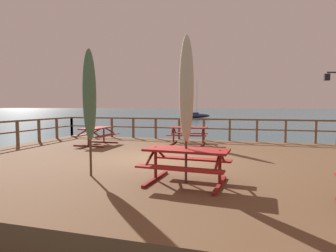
% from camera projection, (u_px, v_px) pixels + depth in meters
% --- Properties ---
extents(ground_plane, '(600.00, 600.00, 0.00)m').
position_uv_depth(ground_plane, '(161.00, 179.00, 9.08)').
color(ground_plane, '#2D5B6B').
extents(wooden_deck, '(14.30, 10.85, 0.70)m').
position_uv_depth(wooden_deck, '(161.00, 169.00, 9.06)').
color(wooden_deck, brown).
rests_on(wooden_deck, ground).
extents(railing_waterside_far, '(14.10, 0.10, 1.09)m').
position_uv_depth(railing_waterside_far, '(191.00, 125.00, 14.05)').
color(railing_waterside_far, brown).
rests_on(railing_waterside_far, wooden_deck).
extents(picnic_table_front_left, '(1.93, 1.54, 0.78)m').
position_uv_depth(picnic_table_front_left, '(186.00, 158.00, 6.08)').
color(picnic_table_front_left, maroon).
rests_on(picnic_table_front_left, wooden_deck).
extents(picnic_table_back_left, '(1.41, 1.70, 0.78)m').
position_uv_depth(picnic_table_back_left, '(96.00, 132.00, 12.18)').
color(picnic_table_back_left, maroon).
rests_on(picnic_table_back_left, wooden_deck).
extents(picnic_table_mid_right, '(1.78, 1.50, 0.78)m').
position_uv_depth(picnic_table_mid_right, '(188.00, 132.00, 12.40)').
color(picnic_table_mid_right, maroon).
rests_on(picnic_table_mid_right, wooden_deck).
extents(patio_umbrella_short_front, '(0.32, 0.32, 3.23)m').
position_uv_depth(patio_umbrella_short_front, '(186.00, 90.00, 6.00)').
color(patio_umbrella_short_front, '#4C3828').
rests_on(patio_umbrella_short_front, wooden_deck).
extents(patio_umbrella_tall_back_left, '(0.32, 0.32, 3.07)m').
position_uv_depth(patio_umbrella_tall_back_left, '(89.00, 96.00, 6.62)').
color(patio_umbrella_tall_back_left, '#4C3828').
rests_on(patio_umbrella_tall_back_left, wooden_deck).
extents(patio_umbrella_tall_mid_right, '(0.32, 0.32, 2.93)m').
position_uv_depth(patio_umbrella_tall_mid_right, '(187.00, 103.00, 12.31)').
color(patio_umbrella_tall_mid_right, '#4C3828').
rests_on(patio_umbrella_tall_mid_right, wooden_deck).
extents(lamp_post_hooked, '(0.67, 0.29, 3.20)m').
position_uv_depth(lamp_post_hooked, '(335.00, 96.00, 11.71)').
color(lamp_post_hooked, black).
rests_on(lamp_post_hooked, wooden_deck).
extents(sailboat_distant, '(6.23, 3.43, 7.72)m').
position_uv_depth(sailboat_distant, '(195.00, 115.00, 56.61)').
color(sailboat_distant, navy).
rests_on(sailboat_distant, ground).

